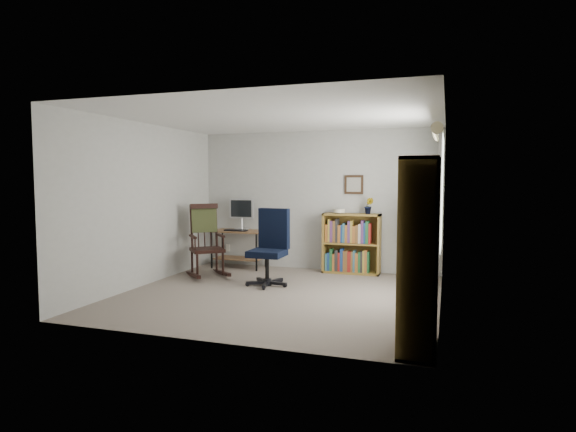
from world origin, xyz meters
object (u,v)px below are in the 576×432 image
(rocking_chair, at_px, (207,240))
(low_bookshelf, at_px, (352,243))
(office_chair, at_px, (267,247))
(desk, at_px, (239,249))
(tall_bookshelf, at_px, (419,255))

(rocking_chair, relative_size, low_bookshelf, 1.19)
(rocking_chair, bearing_deg, low_bookshelf, -15.53)
(office_chair, xyz_separation_m, low_bookshelf, (1.00, 1.33, -0.08))
(desk, relative_size, low_bookshelf, 0.93)
(desk, bearing_deg, low_bookshelf, 3.43)
(desk, distance_m, office_chair, 1.59)
(rocking_chair, distance_m, tall_bookshelf, 4.21)
(rocking_chair, distance_m, low_bookshelf, 2.39)
(desk, relative_size, tall_bookshelf, 0.52)
(office_chair, relative_size, rocking_chair, 0.97)
(desk, xyz_separation_m, low_bookshelf, (2.00, 0.12, 0.17))
(desk, relative_size, office_chair, 0.80)
(desk, distance_m, rocking_chair, 0.93)
(desk, bearing_deg, office_chair, -50.39)
(desk, distance_m, tall_bookshelf, 4.67)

